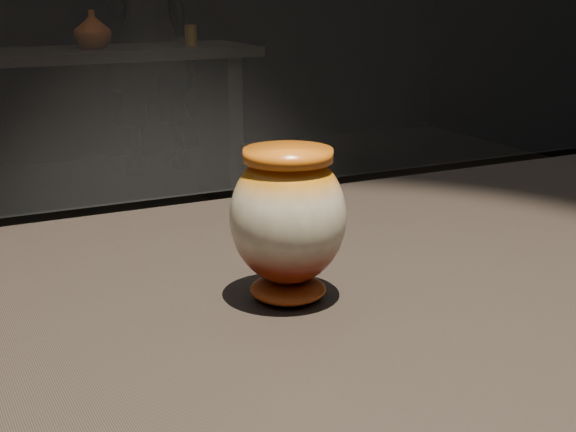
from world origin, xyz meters
TOP-DOWN VIEW (x-y plane):
  - main_vase at (0.05, -0.02)m, footprint 0.13×0.13m
  - back_shelf at (0.52, 3.46)m, footprint 2.00×0.60m
  - back_vase_mid at (0.68, 3.43)m, footprint 0.26×0.26m
  - back_vase_right at (1.20, 3.41)m, footprint 0.06×0.06m
  - visitor at (1.27, 4.41)m, footprint 0.74×0.56m

SIDE VIEW (x-z plane):
  - back_shelf at x=0.52m, z-range 0.19..1.09m
  - visitor at x=1.27m, z-range 0.00..1.84m
  - back_vase_right at x=1.20m, z-range 0.90..1.01m
  - main_vase at x=0.05m, z-range 0.91..1.07m
  - back_vase_mid at x=0.68m, z-range 0.90..1.09m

